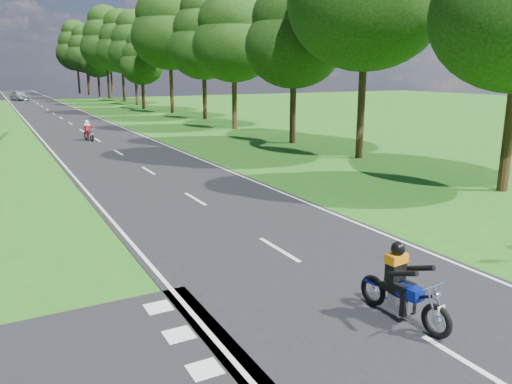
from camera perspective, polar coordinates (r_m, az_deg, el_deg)
ground at (r=11.66m, az=7.75°, el=-9.63°), size 160.00×160.00×0.00m
main_road at (r=59.14m, az=-22.13°, el=8.31°), size 7.00×140.00×0.02m
road_markings at (r=57.27m, az=-22.05°, el=8.18°), size 7.40×140.00×0.01m
treeline at (r=69.22m, az=-22.54°, el=15.78°), size 40.00×115.35×14.78m
rider_near_blue at (r=9.78m, az=16.59°, el=-9.92°), size 0.76×1.85×1.50m
rider_far_red at (r=35.32m, az=-18.62°, el=6.69°), size 0.73×1.67×1.35m
distant_car at (r=86.81m, az=-25.43°, el=9.93°), size 2.96×4.69×1.49m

